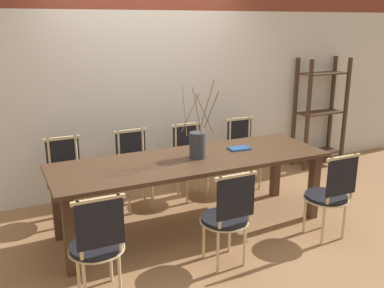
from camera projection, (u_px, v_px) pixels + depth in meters
name	position (u px, v px, depth m)	size (l,w,h in m)	color
ground_plane	(192.00, 227.00, 4.50)	(16.00, 16.00, 0.00)	#9E7047
wall_rear	(146.00, 63.00, 5.20)	(12.00, 0.06, 3.20)	silver
dining_table	(192.00, 167.00, 4.31)	(2.80, 0.90, 0.76)	#4C3321
chair_near_leftend	(98.00, 243.00, 3.22)	(0.44, 0.44, 0.89)	black
chair_near_left	(227.00, 215.00, 3.68)	(0.44, 0.44, 0.89)	black
chair_near_center	(330.00, 193.00, 4.15)	(0.44, 0.44, 0.89)	black
chair_far_leftend	(67.00, 177.00, 4.58)	(0.44, 0.44, 0.89)	black
chair_far_left	(135.00, 167.00, 4.89)	(0.44, 0.44, 0.89)	black
chair_far_center	(191.00, 159.00, 5.18)	(0.44, 0.44, 0.89)	black
chair_far_right	(244.00, 151.00, 5.49)	(0.44, 0.44, 0.89)	black
vase_centerpiece	(198.00, 144.00, 4.28)	(0.32, 0.32, 0.79)	#33383D
book_stack	(239.00, 148.00, 4.59)	(0.23, 0.16, 0.02)	#234C8C
shelving_rack	(320.00, 113.00, 6.27)	(0.74, 0.34, 1.59)	#422D1E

